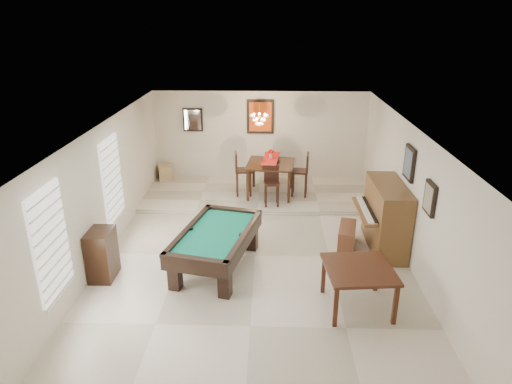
# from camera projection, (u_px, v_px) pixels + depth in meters

# --- Properties ---
(ground_plane) EXTENTS (6.00, 9.00, 0.02)m
(ground_plane) POSITION_uv_depth(u_px,v_px,m) (255.00, 256.00, 9.25)
(ground_plane) COLOR beige
(wall_back) EXTENTS (6.00, 0.04, 2.60)m
(wall_back) POSITION_uv_depth(u_px,v_px,m) (260.00, 137.00, 12.96)
(wall_back) COLOR silver
(wall_back) RESTS_ON ground_plane
(wall_front) EXTENTS (6.00, 0.04, 2.60)m
(wall_front) POSITION_uv_depth(u_px,v_px,m) (240.00, 362.00, 4.58)
(wall_front) COLOR silver
(wall_front) RESTS_ON ground_plane
(wall_left) EXTENTS (0.04, 9.00, 2.60)m
(wall_left) POSITION_uv_depth(u_px,v_px,m) (101.00, 194.00, 8.86)
(wall_left) COLOR silver
(wall_left) RESTS_ON ground_plane
(wall_right) EXTENTS (0.04, 9.00, 2.60)m
(wall_right) POSITION_uv_depth(u_px,v_px,m) (412.00, 198.00, 8.68)
(wall_right) COLOR silver
(wall_right) RESTS_ON ground_plane
(ceiling) EXTENTS (6.00, 9.00, 0.04)m
(ceiling) POSITION_uv_depth(u_px,v_px,m) (255.00, 130.00, 8.30)
(ceiling) COLOR white
(ceiling) RESTS_ON wall_back
(dining_step) EXTENTS (6.00, 2.50, 0.12)m
(dining_step) POSITION_uv_depth(u_px,v_px,m) (259.00, 194.00, 12.25)
(dining_step) COLOR beige
(dining_step) RESTS_ON ground_plane
(window_left_front) EXTENTS (0.06, 1.00, 1.70)m
(window_left_front) POSITION_uv_depth(u_px,v_px,m) (51.00, 242.00, 6.77)
(window_left_front) COLOR white
(window_left_front) RESTS_ON wall_left
(window_left_rear) EXTENTS (0.06, 1.00, 1.70)m
(window_left_rear) POSITION_uv_depth(u_px,v_px,m) (112.00, 179.00, 9.38)
(window_left_rear) COLOR white
(window_left_rear) RESTS_ON wall_left
(pool_table) EXTENTS (1.68, 2.45, 0.74)m
(pool_table) POSITION_uv_depth(u_px,v_px,m) (216.00, 250.00, 8.69)
(pool_table) COLOR black
(pool_table) RESTS_ON ground_plane
(square_table) EXTENTS (1.18, 1.18, 0.75)m
(square_table) POSITION_uv_depth(u_px,v_px,m) (358.00, 288.00, 7.49)
(square_table) COLOR #33180C
(square_table) RESTS_ON ground_plane
(upright_piano) EXTENTS (0.94, 1.68, 1.40)m
(upright_piano) POSITION_uv_depth(u_px,v_px,m) (378.00, 217.00, 9.34)
(upright_piano) COLOR brown
(upright_piano) RESTS_ON ground_plane
(piano_bench) EXTENTS (0.50, 0.90, 0.47)m
(piano_bench) POSITION_uv_depth(u_px,v_px,m) (347.00, 237.00, 9.51)
(piano_bench) COLOR brown
(piano_bench) RESTS_ON ground_plane
(apothecary_chest) EXTENTS (0.42, 0.63, 0.94)m
(apothecary_chest) POSITION_uv_depth(u_px,v_px,m) (102.00, 254.00, 8.33)
(apothecary_chest) COLOR black
(apothecary_chest) RESTS_ON ground_plane
(dining_table) EXTENTS (1.32, 1.32, 0.99)m
(dining_table) POSITION_uv_depth(u_px,v_px,m) (271.00, 177.00, 11.88)
(dining_table) COLOR black
(dining_table) RESTS_ON dining_step
(flower_vase) EXTENTS (0.17, 0.17, 0.25)m
(flower_vase) POSITION_uv_depth(u_px,v_px,m) (271.00, 154.00, 11.66)
(flower_vase) COLOR #AC190E
(flower_vase) RESTS_ON dining_table
(dining_chair_south) EXTENTS (0.39, 0.39, 1.00)m
(dining_chair_south) POSITION_uv_depth(u_px,v_px,m) (272.00, 186.00, 11.22)
(dining_chair_south) COLOR black
(dining_chair_south) RESTS_ON dining_step
(dining_chair_north) EXTENTS (0.39, 0.39, 0.97)m
(dining_chair_north) POSITION_uv_depth(u_px,v_px,m) (272.00, 167.00, 12.62)
(dining_chair_north) COLOR black
(dining_chair_north) RESTS_ON dining_step
(dining_chair_west) EXTENTS (0.47, 0.47, 1.15)m
(dining_chair_west) POSITION_uv_depth(u_px,v_px,m) (244.00, 174.00, 11.86)
(dining_chair_west) COLOR black
(dining_chair_west) RESTS_ON dining_step
(dining_chair_east) EXTENTS (0.47, 0.47, 1.14)m
(dining_chair_east) POSITION_uv_depth(u_px,v_px,m) (300.00, 175.00, 11.81)
(dining_chair_east) COLOR black
(dining_chair_east) RESTS_ON dining_step
(corner_bench) EXTENTS (0.48, 0.54, 0.41)m
(corner_bench) POSITION_uv_depth(u_px,v_px,m) (165.00, 172.00, 13.10)
(corner_bench) COLOR tan
(corner_bench) RESTS_ON dining_step
(chandelier) EXTENTS (0.44, 0.44, 0.60)m
(chandelier) POSITION_uv_depth(u_px,v_px,m) (259.00, 115.00, 11.42)
(chandelier) COLOR #FFE5B2
(chandelier) RESTS_ON ceiling
(back_painting) EXTENTS (0.75, 0.06, 0.95)m
(back_painting) POSITION_uv_depth(u_px,v_px,m) (260.00, 117.00, 12.71)
(back_painting) COLOR #D84C14
(back_painting) RESTS_ON wall_back
(back_mirror) EXTENTS (0.55, 0.06, 0.65)m
(back_mirror) POSITION_uv_depth(u_px,v_px,m) (193.00, 120.00, 12.80)
(back_mirror) COLOR white
(back_mirror) RESTS_ON wall_back
(right_picture_upper) EXTENTS (0.06, 0.55, 0.65)m
(right_picture_upper) POSITION_uv_depth(u_px,v_px,m) (409.00, 163.00, 8.74)
(right_picture_upper) COLOR slate
(right_picture_upper) RESTS_ON wall_right
(right_picture_lower) EXTENTS (0.06, 0.45, 0.55)m
(right_picture_lower) POSITION_uv_depth(u_px,v_px,m) (430.00, 198.00, 7.61)
(right_picture_lower) COLOR gray
(right_picture_lower) RESTS_ON wall_right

